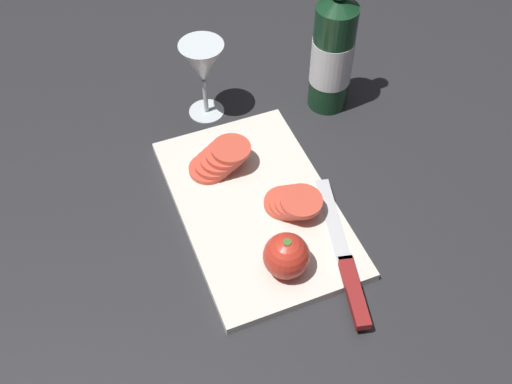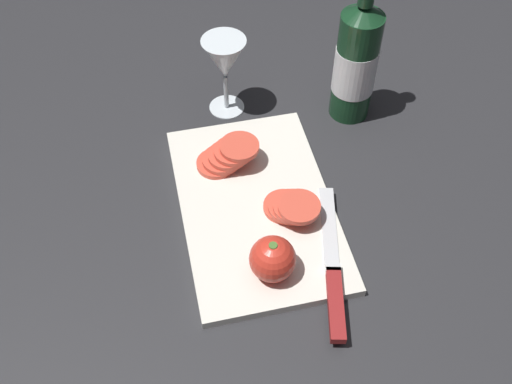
% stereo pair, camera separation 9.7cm
% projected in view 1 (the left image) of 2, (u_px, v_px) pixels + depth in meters
% --- Properties ---
extents(ground_plane, '(3.00, 3.00, 0.00)m').
position_uv_depth(ground_plane, '(254.00, 183.00, 1.05)').
color(ground_plane, '#28282B').
extents(cutting_board, '(0.40, 0.25, 0.02)m').
position_uv_depth(cutting_board, '(256.00, 207.00, 1.00)').
color(cutting_board, silver).
rests_on(cutting_board, ground_plane).
extents(wine_bottle, '(0.08, 0.08, 0.34)m').
position_uv_depth(wine_bottle, '(332.00, 53.00, 1.09)').
color(wine_bottle, '#14381E').
rests_on(wine_bottle, ground_plane).
extents(wine_glass, '(0.08, 0.08, 0.16)m').
position_uv_depth(wine_glass, '(203.00, 66.00, 1.08)').
color(wine_glass, silver).
rests_on(wine_glass, ground_plane).
extents(whole_tomato, '(0.07, 0.07, 0.07)m').
position_uv_depth(whole_tomato, '(286.00, 256.00, 0.89)').
color(whole_tomato, red).
rests_on(whole_tomato, cutting_board).
extents(knife, '(0.28, 0.09, 0.01)m').
position_uv_depth(knife, '(349.00, 276.00, 0.90)').
color(knife, silver).
rests_on(knife, cutting_board).
extents(tomato_slice_stack_near, '(0.10, 0.09, 0.04)m').
position_uv_depth(tomato_slice_stack_near, '(293.00, 202.00, 0.98)').
color(tomato_slice_stack_near, '#DB4C38').
rests_on(tomato_slice_stack_near, cutting_board).
extents(tomato_slice_stack_far, '(0.07, 0.11, 0.04)m').
position_uv_depth(tomato_slice_stack_far, '(220.00, 159.00, 1.03)').
color(tomato_slice_stack_far, '#DB4C38').
rests_on(tomato_slice_stack_far, cutting_board).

